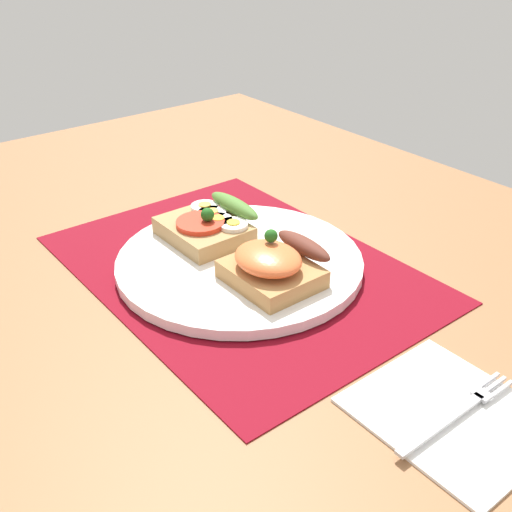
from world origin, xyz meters
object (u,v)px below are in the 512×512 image
sandwich_egg_tomato (209,225)px  fork (459,411)px  plate (240,262)px  napkin (451,413)px  sandwich_salmon (274,265)px

sandwich_egg_tomato → fork: 36.08cm
plate → fork: (29.75, -0.27, -0.14)cm
plate → napkin: bearing=-1.0°
sandwich_egg_tomato → fork: (36.00, -0.49, -2.30)cm
sandwich_salmon → fork: size_ratio=0.69×
napkin → fork: fork is taller
sandwich_salmon → fork: sandwich_salmon is taller
plate → sandwich_salmon: bearing=-2.5°
fork → sandwich_egg_tomato: bearing=179.2°
sandwich_egg_tomato → napkin: sandwich_egg_tomato is taller
fork → sandwich_salmon: bearing=-180.0°
plate → sandwich_salmon: sandwich_salmon is taller
plate → sandwich_egg_tomato: bearing=178.0°
plate → fork: bearing=-0.5°
sandwich_egg_tomato → sandwich_salmon: (12.58, -0.50, 0.49)cm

